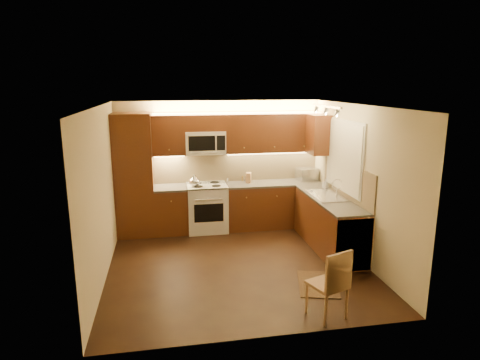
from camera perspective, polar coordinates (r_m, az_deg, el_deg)
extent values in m
cube|color=black|center=(6.79, -0.43, -11.44)|extent=(4.00, 4.00, 0.01)
cube|color=beige|center=(6.18, -0.46, 10.14)|extent=(4.00, 4.00, 0.01)
cube|color=#C8B992|center=(8.30, -2.81, 2.19)|extent=(4.00, 0.01, 2.50)
cube|color=#C8B992|center=(4.50, 3.95, -7.33)|extent=(4.00, 0.01, 2.50)
cube|color=#C8B992|center=(6.35, -18.52, -1.89)|extent=(0.01, 4.00, 2.50)
cube|color=#C8B992|center=(6.99, 15.94, -0.39)|extent=(0.01, 4.00, 2.50)
cube|color=#43210E|center=(7.98, -14.34, 0.62)|extent=(0.70, 0.60, 2.30)
cube|color=#43210E|center=(8.14, -9.41, -4.14)|extent=(0.62, 0.60, 0.86)
cube|color=#33312E|center=(8.02, -9.52, -1.07)|extent=(0.62, 0.60, 0.04)
cube|color=#43210E|center=(8.41, 4.58, -3.45)|extent=(1.92, 0.60, 0.86)
cube|color=#33312E|center=(8.29, 4.64, -0.47)|extent=(1.92, 0.60, 0.04)
cube|color=#43210E|center=(7.44, 12.11, -5.94)|extent=(0.60, 2.00, 0.86)
cube|color=#33312E|center=(7.31, 12.28, -2.60)|extent=(0.60, 2.00, 0.04)
cube|color=silver|center=(6.84, 14.33, -7.78)|extent=(0.58, 0.60, 0.84)
cube|color=tan|center=(8.35, -0.41, 1.92)|extent=(3.30, 0.02, 0.60)
cube|color=tan|center=(7.34, 14.49, -0.06)|extent=(0.02, 2.00, 0.60)
cube|color=#43210E|center=(7.97, -9.81, 6.10)|extent=(0.62, 0.35, 0.75)
cube|color=#43210E|center=(8.24, 4.54, 6.48)|extent=(1.92, 0.35, 0.75)
cube|color=#43210E|center=(7.98, -4.87, 7.85)|extent=(0.76, 0.35, 0.31)
cube|color=#43210E|center=(8.07, 10.74, 6.16)|extent=(0.35, 0.50, 0.75)
cube|color=silver|center=(7.40, 14.15, 3.22)|extent=(0.03, 1.44, 1.24)
cube|color=silver|center=(7.39, 14.01, 3.21)|extent=(0.02, 1.36, 1.16)
cube|color=silver|center=(7.00, 11.76, 9.89)|extent=(0.04, 1.20, 0.03)
cube|color=silver|center=(8.56, 9.18, 0.81)|extent=(0.45, 0.37, 0.24)
cube|color=#AD724E|center=(8.22, 1.18, 0.32)|extent=(0.14, 0.17, 0.20)
cylinder|color=silver|center=(8.24, -1.69, -0.04)|extent=(0.04, 0.04, 0.09)
cylinder|color=brown|center=(8.35, 1.07, 0.11)|extent=(0.05, 0.05, 0.08)
cylinder|color=silver|center=(8.38, 0.52, 0.17)|extent=(0.05, 0.05, 0.09)
cylinder|color=olive|center=(8.38, 0.39, 0.20)|extent=(0.04, 0.04, 0.10)
imported|color=silver|center=(7.98, 11.65, -0.46)|extent=(0.10, 0.10, 0.17)
cube|color=black|center=(6.25, 10.64, -13.86)|extent=(0.73, 0.93, 0.01)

